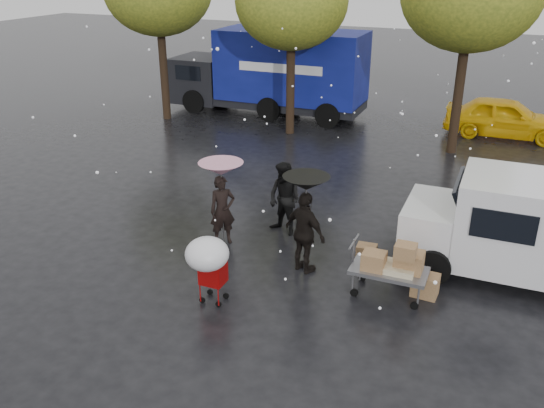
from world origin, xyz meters
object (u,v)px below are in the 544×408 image
at_px(person_pink, 223,210).
at_px(yellow_taxi, 505,118).
at_px(shopping_cart, 208,257).
at_px(white_van, 535,229).
at_px(person_black, 305,233).
at_px(blue_truck, 273,73).
at_px(vendor_cart, 394,264).

relative_size(person_pink, yellow_taxi, 0.39).
relative_size(shopping_cart, white_van, 0.30).
bearing_deg(person_pink, shopping_cart, -111.57).
bearing_deg(yellow_taxi, white_van, -175.37).
relative_size(person_black, blue_truck, 0.22).
distance_m(vendor_cart, blue_truck, 14.54).
distance_m(shopping_cart, blue_truck, 14.72).
bearing_deg(person_black, blue_truck, -40.69).
xyz_separation_m(person_black, vendor_cart, (1.95, -0.25, -0.19)).
bearing_deg(yellow_taxi, shopping_cart, 161.20).
xyz_separation_m(blue_truck, yellow_taxi, (9.27, 0.25, -1.02)).
bearing_deg(blue_truck, person_pink, -72.79).
distance_m(vendor_cart, shopping_cart, 3.64).
distance_m(white_van, yellow_taxi, 10.79).
distance_m(person_black, white_van, 4.70).
xyz_separation_m(shopping_cart, blue_truck, (-4.55, 13.98, 0.69)).
bearing_deg(person_pink, yellow_taxi, 20.85).
relative_size(person_pink, white_van, 0.34).
distance_m(vendor_cart, white_van, 3.09).
relative_size(person_pink, blue_truck, 0.20).
xyz_separation_m(vendor_cart, blue_truck, (-7.75, 12.27, 1.03)).
bearing_deg(vendor_cart, person_pink, 169.62).
xyz_separation_m(person_pink, yellow_taxi, (5.71, 11.75, -0.10)).
height_order(person_pink, shopping_cart, person_pink).
height_order(person_black, white_van, white_van).
relative_size(shopping_cart, yellow_taxi, 0.34).
bearing_deg(shopping_cart, blue_truck, 108.02).
height_order(person_black, vendor_cart, person_black).
height_order(white_van, blue_truck, blue_truck).
distance_m(vendor_cart, yellow_taxi, 12.61).
distance_m(person_pink, vendor_cart, 4.25).
xyz_separation_m(person_pink, person_black, (2.23, -0.52, 0.08)).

